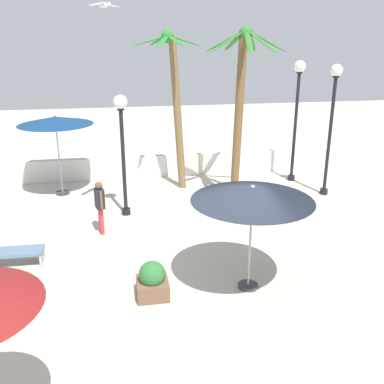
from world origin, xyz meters
TOP-DOWN VIEW (x-y plane):
  - ground_plane at (0.00, 0.00)m, footprint 56.00×56.00m
  - boundary_wall at (0.00, 9.26)m, footprint 25.20×0.30m
  - patio_umbrella_1 at (0.82, 0.40)m, footprint 2.69×2.69m
  - patio_umbrella_2 at (-4.03, 7.73)m, footprint 2.60×2.60m
  - palm_tree_0 at (2.12, 6.07)m, footprint 2.64×2.64m
  - palm_tree_2 at (0.17, 7.73)m, footprint 2.41×2.33m
  - lamp_post_0 at (4.86, 7.82)m, footprint 0.44×0.44m
  - lamp_post_1 at (5.41, 6.05)m, footprint 0.41×0.41m
  - lamp_post_2 at (-1.81, 5.35)m, footprint 0.43×0.43m
  - lounge_chair_0 at (-4.92, 2.49)m, footprint 1.86×0.59m
  - guest_3 at (-2.56, 4.01)m, footprint 0.31×0.55m
  - seagull_0 at (-2.09, 4.73)m, footprint 0.81×1.04m
  - planter at (-1.39, 0.42)m, footprint 0.70×0.70m

SIDE VIEW (x-z plane):
  - ground_plane at x=0.00m, z-range 0.00..0.00m
  - planter at x=-1.39m, z-range -0.04..0.81m
  - lounge_chair_0 at x=-4.92m, z-range 0.00..0.81m
  - boundary_wall at x=0.00m, z-range 0.00..0.89m
  - guest_3 at x=-2.56m, z-range 0.16..1.76m
  - patio_umbrella_1 at x=0.82m, z-range 1.03..3.54m
  - lamp_post_2 at x=-1.81m, z-range 0.69..4.54m
  - patio_umbrella_2 at x=-4.03m, z-range 1.22..4.13m
  - lamp_post_1 at x=5.41m, z-range 0.72..5.32m
  - lamp_post_0 at x=4.86m, z-range 0.82..5.45m
  - palm_tree_2 at x=0.17m, z-range 0.67..6.36m
  - palm_tree_0 at x=2.12m, z-range 0.73..6.52m
  - seagull_0 at x=-2.09m, z-range 6.19..6.34m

